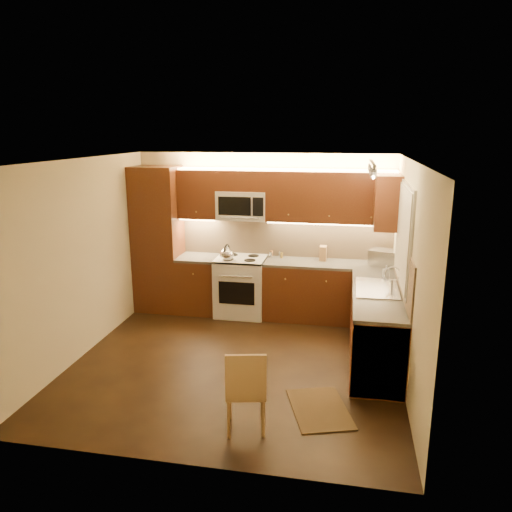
% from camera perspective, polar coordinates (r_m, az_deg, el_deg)
% --- Properties ---
extents(floor, '(4.00, 4.00, 0.01)m').
position_cam_1_polar(floor, '(6.37, -2.30, -12.13)').
color(floor, black).
rests_on(floor, ground).
extents(ceiling, '(4.00, 4.00, 0.01)m').
position_cam_1_polar(ceiling, '(5.71, -2.55, 10.95)').
color(ceiling, beige).
rests_on(ceiling, ground).
extents(wall_back, '(4.00, 0.01, 2.50)m').
position_cam_1_polar(wall_back, '(7.83, 0.89, 2.62)').
color(wall_back, '#C6B990').
rests_on(wall_back, ground).
extents(wall_front, '(4.00, 0.01, 2.50)m').
position_cam_1_polar(wall_front, '(4.10, -8.80, -8.56)').
color(wall_front, '#C6B990').
rests_on(wall_front, ground).
extents(wall_left, '(0.01, 4.00, 2.50)m').
position_cam_1_polar(wall_left, '(6.65, -19.45, -0.30)').
color(wall_left, '#C6B990').
rests_on(wall_left, ground).
extents(wall_right, '(0.01, 4.00, 2.50)m').
position_cam_1_polar(wall_right, '(5.82, 17.17, -2.15)').
color(wall_right, '#C6B990').
rests_on(wall_right, ground).
extents(pantry, '(0.70, 0.60, 2.30)m').
position_cam_1_polar(pantry, '(8.01, -11.20, 1.89)').
color(pantry, '#481A0F').
rests_on(pantry, floor).
extents(base_cab_back_left, '(0.62, 0.60, 0.86)m').
position_cam_1_polar(base_cab_back_left, '(7.98, -6.54, -3.34)').
color(base_cab_back_left, '#481A0F').
rests_on(base_cab_back_left, floor).
extents(counter_back_left, '(0.62, 0.60, 0.04)m').
position_cam_1_polar(counter_back_left, '(7.85, -6.63, -0.20)').
color(counter_back_left, '#312F2D').
rests_on(counter_back_left, base_cab_back_left).
extents(base_cab_back_right, '(1.92, 0.60, 0.86)m').
position_cam_1_polar(base_cab_back_right, '(7.64, 8.20, -4.18)').
color(base_cab_back_right, '#481A0F').
rests_on(base_cab_back_right, floor).
extents(counter_back_right, '(1.92, 0.60, 0.04)m').
position_cam_1_polar(counter_back_right, '(7.52, 8.32, -0.92)').
color(counter_back_right, '#312F2D').
rests_on(counter_back_right, base_cab_back_right).
extents(base_cab_right, '(0.60, 2.00, 0.86)m').
position_cam_1_polar(base_cab_right, '(6.43, 13.58, -8.06)').
color(base_cab_right, '#481A0F').
rests_on(base_cab_right, floor).
extents(counter_right, '(0.60, 2.00, 0.04)m').
position_cam_1_polar(counter_right, '(6.28, 13.82, -4.26)').
color(counter_right, '#312F2D').
rests_on(counter_right, base_cab_right).
extents(dishwasher, '(0.58, 0.60, 0.84)m').
position_cam_1_polar(dishwasher, '(5.79, 13.89, -10.67)').
color(dishwasher, silver).
rests_on(dishwasher, floor).
extents(backsplash_back, '(3.30, 0.02, 0.60)m').
position_cam_1_polar(backsplash_back, '(7.78, 3.42, 2.15)').
color(backsplash_back, tan).
rests_on(backsplash_back, wall_back).
extents(backsplash_right, '(0.02, 2.00, 0.60)m').
position_cam_1_polar(backsplash_right, '(6.21, 16.66, -1.56)').
color(backsplash_right, tan).
rests_on(backsplash_right, wall_right).
extents(upper_cab_back_left, '(0.62, 0.35, 0.75)m').
position_cam_1_polar(upper_cab_back_left, '(7.79, -6.57, 7.13)').
color(upper_cab_back_left, '#481A0F').
rests_on(upper_cab_back_left, wall_back).
extents(upper_cab_back_right, '(1.92, 0.35, 0.75)m').
position_cam_1_polar(upper_cab_back_right, '(7.44, 8.64, 6.74)').
color(upper_cab_back_right, '#481A0F').
rests_on(upper_cab_back_right, wall_back).
extents(upper_cab_bridge, '(0.76, 0.35, 0.31)m').
position_cam_1_polar(upper_cab_bridge, '(7.59, -1.57, 8.71)').
color(upper_cab_bridge, '#481A0F').
rests_on(upper_cab_bridge, wall_back).
extents(upper_cab_right_corner, '(0.35, 0.50, 0.75)m').
position_cam_1_polar(upper_cab_right_corner, '(7.04, 14.93, 5.99)').
color(upper_cab_right_corner, '#481A0F').
rests_on(upper_cab_right_corner, wall_right).
extents(stove, '(0.76, 0.65, 0.92)m').
position_cam_1_polar(stove, '(7.77, -1.72, -3.49)').
color(stove, silver).
rests_on(stove, floor).
extents(microwave, '(0.76, 0.38, 0.44)m').
position_cam_1_polar(microwave, '(7.62, -1.58, 5.89)').
color(microwave, silver).
rests_on(microwave, wall_back).
extents(window_frame, '(0.03, 1.44, 1.24)m').
position_cam_1_polar(window_frame, '(6.26, 16.75, 2.34)').
color(window_frame, silver).
rests_on(window_frame, wall_right).
extents(window_blinds, '(0.02, 1.36, 1.16)m').
position_cam_1_polar(window_blinds, '(6.26, 16.56, 2.35)').
color(window_blinds, silver).
rests_on(window_blinds, wall_right).
extents(sink, '(0.52, 0.86, 0.15)m').
position_cam_1_polar(sink, '(6.39, 13.81, -3.03)').
color(sink, silver).
rests_on(sink, counter_right).
extents(faucet, '(0.20, 0.04, 0.30)m').
position_cam_1_polar(faucet, '(6.38, 15.46, -2.45)').
color(faucet, silver).
rests_on(faucet, counter_right).
extents(track_light_bar, '(0.04, 1.20, 0.03)m').
position_cam_1_polar(track_light_bar, '(5.97, 13.27, 10.35)').
color(track_light_bar, silver).
rests_on(track_light_bar, ceiling).
extents(kettle, '(0.26, 0.26, 0.25)m').
position_cam_1_polar(kettle, '(7.47, -3.39, 0.43)').
color(kettle, silver).
rests_on(kettle, stove).
extents(toaster_oven, '(0.46, 0.40, 0.23)m').
position_cam_1_polar(toaster_oven, '(7.50, 14.50, -0.18)').
color(toaster_oven, silver).
rests_on(toaster_oven, counter_back_right).
extents(knife_block, '(0.11, 0.16, 0.22)m').
position_cam_1_polar(knife_block, '(7.61, 7.73, 0.32)').
color(knife_block, '#AF764F').
rests_on(knife_block, counter_back_right).
extents(spice_jar_a, '(0.06, 0.06, 0.08)m').
position_cam_1_polar(spice_jar_a, '(7.73, 1.72, 0.13)').
color(spice_jar_a, silver).
rests_on(spice_jar_a, counter_back_right).
extents(spice_jar_b, '(0.04, 0.04, 0.09)m').
position_cam_1_polar(spice_jar_b, '(7.70, 2.98, 0.09)').
color(spice_jar_b, olive).
rests_on(spice_jar_b, counter_back_right).
extents(spice_jar_c, '(0.06, 0.06, 0.08)m').
position_cam_1_polar(spice_jar_c, '(7.80, 2.77, 0.24)').
color(spice_jar_c, silver).
rests_on(spice_jar_c, counter_back_right).
extents(spice_jar_d, '(0.05, 0.05, 0.09)m').
position_cam_1_polar(spice_jar_d, '(7.81, 1.82, 0.32)').
color(spice_jar_d, '#92592B').
rests_on(spice_jar_d, counter_back_right).
extents(soap_bottle, '(0.09, 0.09, 0.17)m').
position_cam_1_polar(soap_bottle, '(6.91, 14.77, -1.71)').
color(soap_bottle, silver).
rests_on(soap_bottle, counter_right).
extents(rug, '(0.79, 0.97, 0.01)m').
position_cam_1_polar(rug, '(5.45, 7.33, -17.07)').
color(rug, black).
rests_on(rug, floor).
extents(dining_chair, '(0.45, 0.45, 0.86)m').
position_cam_1_polar(dining_chair, '(4.91, -1.17, -14.99)').
color(dining_chair, '#AF764F').
rests_on(dining_chair, floor).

